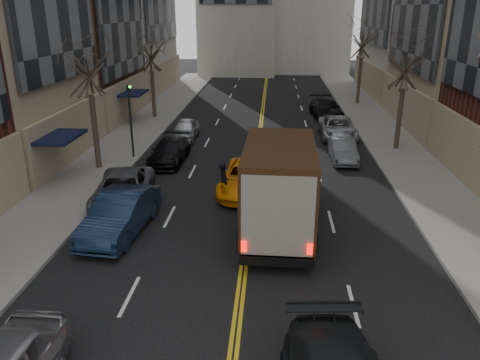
{
  "coord_description": "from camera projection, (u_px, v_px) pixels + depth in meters",
  "views": [
    {
      "loc": [
        0.88,
        -4.33,
        8.59
      ],
      "look_at": [
        -0.33,
        12.89,
        2.2
      ],
      "focal_mm": 35.0,
      "sensor_mm": 36.0,
      "label": 1
    }
  ],
  "objects": [
    {
      "name": "parked_lf_b",
      "position": [
        120.0,
        214.0,
        18.69
      ],
      "size": [
        2.21,
        5.16,
        1.65
      ],
      "primitive_type": "imported",
      "rotation": [
        0.0,
        0.0,
        -0.09
      ],
      "color": "#111F37",
      "rests_on": "ground"
    },
    {
      "name": "taxi",
      "position": [
        247.0,
        178.0,
        22.94
      ],
      "size": [
        2.78,
        5.34,
        1.44
      ],
      "primitive_type": "imported",
      "rotation": [
        0.0,
        0.0,
        -0.08
      ],
      "color": "#FF970A",
      "rests_on": "ground"
    },
    {
      "name": "tree_rt_mid",
      "position": [
        407.0,
        51.0,
        27.76
      ],
      "size": [
        3.2,
        3.2,
        8.32
      ],
      "color": "#382D23",
      "rests_on": "sidewalk_right"
    },
    {
      "name": "parked_rt_c",
      "position": [
        326.0,
        109.0,
        38.48
      ],
      "size": [
        2.66,
        5.44,
        1.52
      ],
      "primitive_type": "imported",
      "rotation": [
        0.0,
        0.0,
        0.1
      ],
      "color": "black",
      "rests_on": "ground"
    },
    {
      "name": "parked_rt_b",
      "position": [
        338.0,
        128.0,
        32.55
      ],
      "size": [
        2.38,
        5.13,
        1.42
      ],
      "primitive_type": "imported",
      "rotation": [
        0.0,
        0.0,
        -0.0
      ],
      "color": "#B2B4BA",
      "rests_on": "ground"
    },
    {
      "name": "tree_rt_far",
      "position": [
        364.0,
        29.0,
        41.59
      ],
      "size": [
        3.2,
        3.2,
        9.11
      ],
      "color": "#382D23",
      "rests_on": "sidewalk_right"
    },
    {
      "name": "tree_lf_mid",
      "position": [
        86.0,
        48.0,
        24.09
      ],
      "size": [
        3.2,
        3.2,
        8.91
      ],
      "color": "#382D23",
      "rests_on": "sidewalk_left"
    },
    {
      "name": "parked_rt_a",
      "position": [
        343.0,
        150.0,
        27.65
      ],
      "size": [
        1.4,
        3.91,
        1.28
      ],
      "primitive_type": "imported",
      "rotation": [
        0.0,
        0.0,
        0.01
      ],
      "color": "#53575B",
      "rests_on": "ground"
    },
    {
      "name": "parked_lf_d",
      "position": [
        169.0,
        151.0,
        27.39
      ],
      "size": [
        1.96,
        4.61,
        1.33
      ],
      "primitive_type": "imported",
      "rotation": [
        0.0,
        0.0,
        -0.02
      ],
      "color": "black",
      "rests_on": "ground"
    },
    {
      "name": "traffic_signal",
      "position": [
        130.0,
        113.0,
        27.18
      ],
      "size": [
        0.29,
        0.26,
        4.7
      ],
      "color": "black",
      "rests_on": "sidewalk_left"
    },
    {
      "name": "sidewalk_right",
      "position": [
        392.0,
        141.0,
        31.73
      ],
      "size": [
        4.0,
        66.0,
        0.15
      ],
      "primitive_type": "cube",
      "color": "slate",
      "rests_on": "ground"
    },
    {
      "name": "pedestrian",
      "position": [
        224.0,
        182.0,
        21.72
      ],
      "size": [
        0.65,
        0.8,
        1.9
      ],
      "primitive_type": "imported",
      "rotation": [
        0.0,
        0.0,
        1.9
      ],
      "color": "black",
      "rests_on": "ground"
    },
    {
      "name": "sidewalk_left",
      "position": [
        132.0,
        136.0,
        32.92
      ],
      "size": [
        4.0,
        66.0,
        0.15
      ],
      "primitive_type": "cube",
      "color": "slate",
      "rests_on": "ground"
    },
    {
      "name": "parked_lf_c",
      "position": [
        123.0,
        190.0,
        21.42
      ],
      "size": [
        3.14,
        5.6,
        1.48
      ],
      "primitive_type": "imported",
      "rotation": [
        0.0,
        0.0,
        0.13
      ],
      "color": "#55575E",
      "rests_on": "ground"
    },
    {
      "name": "ups_truck",
      "position": [
        279.0,
        188.0,
        18.37
      ],
      "size": [
        2.99,
        7.04,
        3.82
      ],
      "rotation": [
        0.0,
        0.0,
        -0.02
      ],
      "color": "black",
      "rests_on": "ground"
    },
    {
      "name": "parked_lf_e",
      "position": [
        185.0,
        129.0,
        32.24
      ],
      "size": [
        1.63,
        3.99,
        1.36
      ],
      "primitive_type": "imported",
      "rotation": [
        0.0,
        0.0,
        0.01
      ],
      "color": "#B3B7BB",
      "rests_on": "ground"
    },
    {
      "name": "tree_lf_far",
      "position": [
        150.0,
        42.0,
        36.45
      ],
      "size": [
        3.2,
        3.2,
        8.12
      ],
      "color": "#382D23",
      "rests_on": "sidewalk_left"
    }
  ]
}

